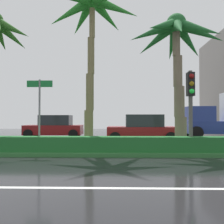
# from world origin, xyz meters

# --- Properties ---
(ground_plane) EXTENTS (90.00, 42.00, 0.10)m
(ground_plane) POSITION_xyz_m (0.00, 9.00, -0.05)
(ground_plane) COLOR black
(median_strip) EXTENTS (85.50, 4.00, 0.15)m
(median_strip) POSITION_xyz_m (0.00, 8.00, 0.07)
(median_strip) COLOR #2D6B33
(median_strip) RESTS_ON ground_plane
(median_hedge) EXTENTS (76.50, 0.70, 0.60)m
(median_hedge) POSITION_xyz_m (0.00, 6.60, 0.45)
(median_hedge) COLOR #1E6028
(median_hedge) RESTS_ON median_strip
(palm_tree_centre) EXTENTS (4.40, 4.07, 7.43)m
(palm_tree_centre) POSITION_xyz_m (2.51, 8.04, 6.20)
(palm_tree_centre) COLOR brown
(palm_tree_centre) RESTS_ON median_strip
(palm_tree_centre_right) EXTENTS (4.44, 4.22, 6.18)m
(palm_tree_centre_right) POSITION_xyz_m (6.42, 7.86, 4.99)
(palm_tree_centre_right) COLOR #6E5E4C
(palm_tree_centre_right) RESTS_ON median_strip
(traffic_signal_median_right) EXTENTS (0.28, 0.43, 3.28)m
(traffic_signal_median_right) POSITION_xyz_m (6.66, 6.59, 2.41)
(traffic_signal_median_right) COLOR #4C4C47
(traffic_signal_median_right) RESTS_ON median_strip
(street_name_sign) EXTENTS (1.10, 0.08, 3.00)m
(street_name_sign) POSITION_xyz_m (0.37, 6.98, 2.08)
(street_name_sign) COLOR slate
(street_name_sign) RESTS_ON median_strip
(car_in_traffic_second) EXTENTS (4.30, 2.02, 1.72)m
(car_in_traffic_second) POSITION_xyz_m (-1.12, 15.14, 0.83)
(car_in_traffic_second) COLOR maroon
(car_in_traffic_second) RESTS_ON ground_plane
(car_in_traffic_third) EXTENTS (4.30, 2.02, 1.72)m
(car_in_traffic_third) POSITION_xyz_m (5.26, 12.05, 0.83)
(car_in_traffic_third) COLOR maroon
(car_in_traffic_third) RESTS_ON ground_plane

